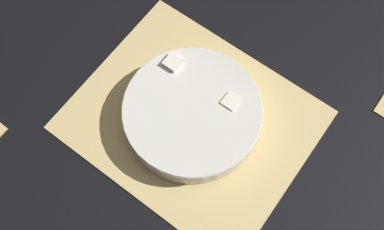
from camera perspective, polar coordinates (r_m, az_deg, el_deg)
ground_plane at (r=0.92m, az=0.00°, el=-0.65°), size 6.00×6.00×0.00m
bamboo_mat_center at (r=0.91m, az=0.00°, el=-0.58°), size 0.46×0.38×0.01m
fruit_salad_bowl at (r=0.88m, az=-0.00°, el=0.30°), size 0.28×0.28×0.07m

